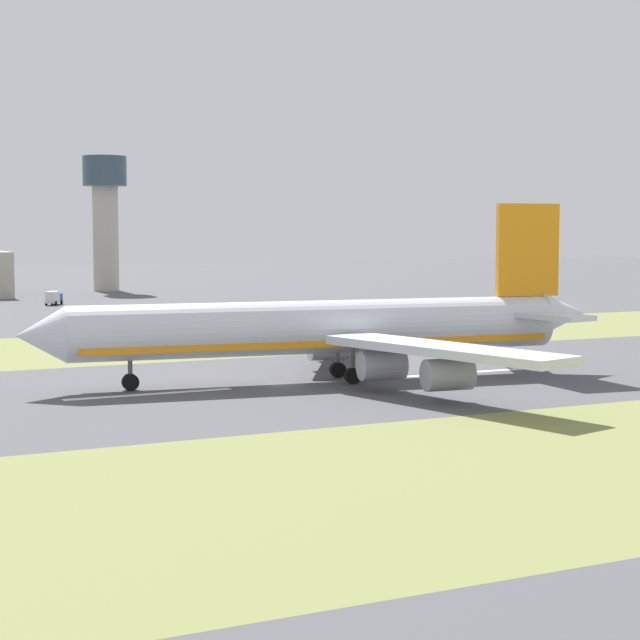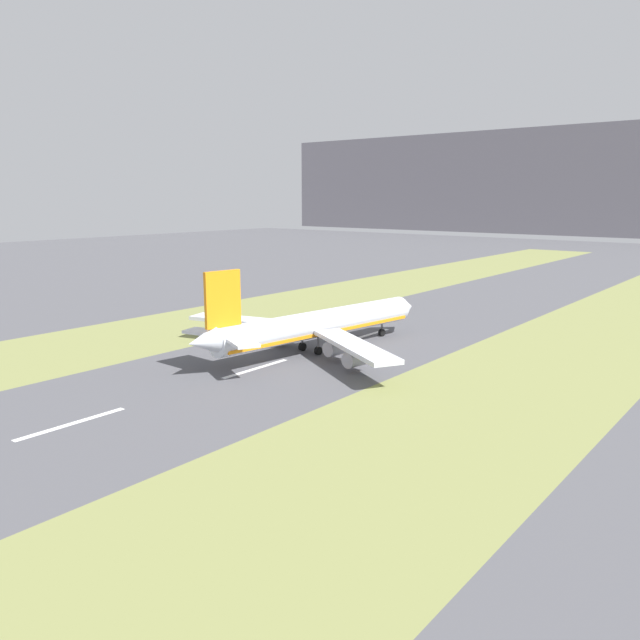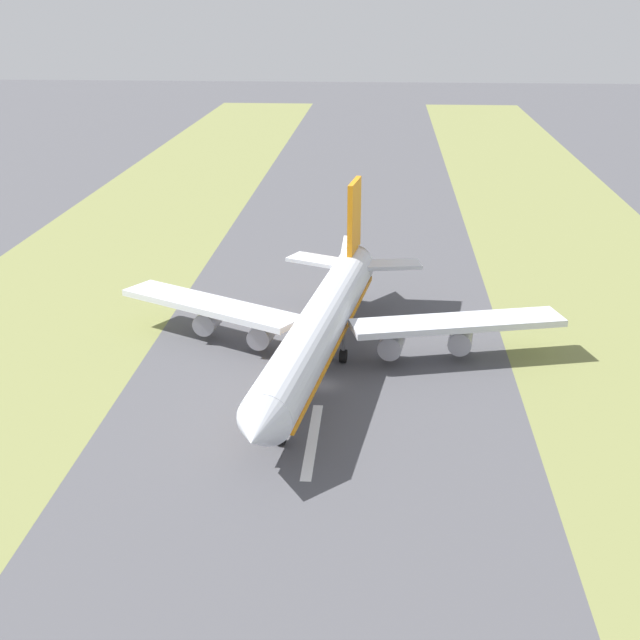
{
  "view_description": "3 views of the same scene",
  "coord_description": "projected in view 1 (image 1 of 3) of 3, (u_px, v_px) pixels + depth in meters",
  "views": [
    {
      "loc": [
        -107.28,
        46.55,
        17.24
      ],
      "look_at": [
        0.57,
        -4.84,
        7.0
      ],
      "focal_mm": 60.0,
      "sensor_mm": 36.0,
      "label": 1
    },
    {
      "loc": [
        86.2,
        -111.57,
        34.07
      ],
      "look_at": [
        0.57,
        -4.84,
        7.0
      ],
      "focal_mm": 35.0,
      "sensor_mm": 36.0,
      "label": 2
    },
    {
      "loc": [
        -7.26,
        103.89,
        47.47
      ],
      "look_at": [
        0.57,
        -4.84,
        7.0
      ],
      "focal_mm": 50.0,
      "sensor_mm": 36.0,
      "label": 3
    }
  ],
  "objects": [
    {
      "name": "airplane_main_jet",
      "position": [
        336.0,
        328.0,
        120.57
      ],
      "size": [
        63.57,
        67.14,
        20.2
      ],
      "color": "silver",
      "rests_on": "ground"
    },
    {
      "name": "service_truck",
      "position": [
        54.0,
        298.0,
        241.82
      ],
      "size": [
        6.31,
        4.85,
        3.1
      ],
      "color": "#1E51B2",
      "rests_on": "ground"
    },
    {
      "name": "grass_median_east",
      "position": [
        162.0,
        345.0,
        158.39
      ],
      "size": [
        40.0,
        600.0,
        0.01
      ],
      "primitive_type": "cube",
      "color": "olive",
      "rests_on": "ground"
    },
    {
      "name": "control_tower",
      "position": [
        105.0,
        208.0,
        294.45
      ],
      "size": [
        12.0,
        12.0,
        37.1
      ],
      "color": "#B2AD9E",
      "rests_on": "ground"
    },
    {
      "name": "ground_plane",
      "position": [
        283.0,
        385.0,
        117.92
      ],
      "size": [
        800.0,
        800.0,
        0.0
      ],
      "primitive_type": "plane",
      "color": "#4C4C51"
    },
    {
      "name": "grass_median_west",
      "position": [
        530.0,
        467.0,
        77.44
      ],
      "size": [
        40.0,
        600.0,
        0.01
      ],
      "primitive_type": "cube",
      "color": "olive",
      "rests_on": "ground"
    },
    {
      "name": "centreline_dash_far",
      "position": [
        150.0,
        394.0,
        111.42
      ],
      "size": [
        1.2,
        18.0,
        0.01
      ],
      "primitive_type": "cube",
      "color": "silver",
      "rests_on": "ground"
    },
    {
      "name": "centreline_dash_mid",
      "position": [
        472.0,
        372.0,
        128.56
      ],
      "size": [
        1.2,
        18.0,
        0.01
      ],
      "primitive_type": "cube",
      "color": "silver",
      "rests_on": "ground"
    }
  ]
}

